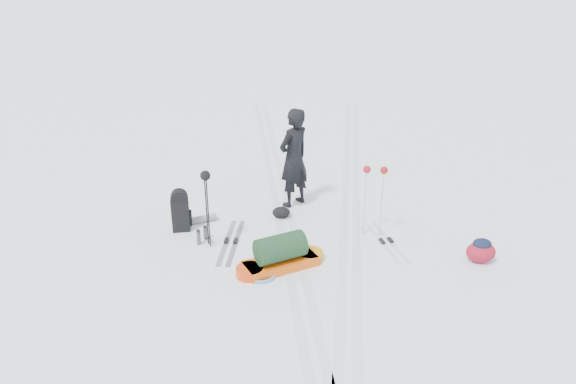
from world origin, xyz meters
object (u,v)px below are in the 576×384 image
object	(u,v)px
skier	(294,158)
expedition_rucksack	(183,211)
ski_poles_black	(206,185)
pulk_sled	(280,255)

from	to	relation	value
skier	expedition_rucksack	world-z (taller)	skier
expedition_rucksack	ski_poles_black	bearing A→B (deg)	-56.46
pulk_sled	expedition_rucksack	xyz separation A→B (m)	(-1.75, 1.40, 0.14)
pulk_sled	ski_poles_black	xyz separation A→B (m)	(-1.23, 0.77, 0.93)
pulk_sled	ski_poles_black	size ratio (longest dim) A/B	1.12
ski_poles_black	pulk_sled	bearing A→B (deg)	-22.08
pulk_sled	ski_poles_black	bearing A→B (deg)	122.41
skier	expedition_rucksack	distance (m)	2.38
expedition_rucksack	ski_poles_black	distance (m)	1.13
skier	pulk_sled	world-z (taller)	skier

